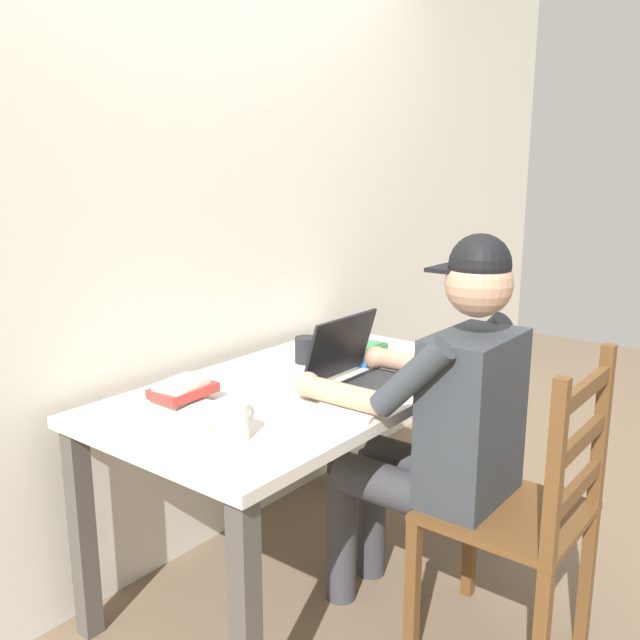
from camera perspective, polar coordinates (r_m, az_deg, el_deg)
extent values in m
plane|color=brown|center=(2.59, -1.24, -20.61)|extent=(8.00, 8.00, 0.00)
cube|color=silver|center=(2.49, -9.96, 9.72)|extent=(6.00, 0.04, 2.60)
cube|color=beige|center=(2.28, -1.33, -5.75)|extent=(1.39, 0.78, 0.03)
cube|color=#4C4742|center=(1.81, -6.24, -24.04)|extent=(0.06, 0.06, 0.68)
cube|color=#4C4742|center=(2.76, 13.08, -10.70)|extent=(0.06, 0.06, 0.68)
cube|color=#4C4742|center=(2.27, -19.26, -16.51)|extent=(0.06, 0.06, 0.68)
cube|color=#4C4742|center=(3.08, 1.41, -7.81)|extent=(0.06, 0.06, 0.68)
cube|color=#33383D|center=(2.05, 12.60, -7.97)|extent=(0.34, 0.20, 0.50)
sphere|color=tan|center=(1.94, 13.16, 2.99)|extent=(0.19, 0.19, 0.19)
sphere|color=black|center=(1.93, 13.24, 4.51)|extent=(0.17, 0.17, 0.17)
cube|color=black|center=(1.97, 10.96, 4.22)|extent=(0.13, 0.10, 0.01)
cylinder|color=#38383D|center=(2.16, 6.27, -13.82)|extent=(0.13, 0.40, 0.13)
cylinder|color=#38383D|center=(2.30, 8.69, -12.15)|extent=(0.13, 0.40, 0.13)
cylinder|color=#38383D|center=(2.37, 1.81, -17.54)|extent=(0.10, 0.10, 0.46)
cylinder|color=#38383D|center=(2.50, 4.34, -15.85)|extent=(0.10, 0.10, 0.46)
cylinder|color=#33383D|center=(1.87, 7.66, -4.83)|extent=(0.10, 0.25, 0.25)
cylinder|color=tan|center=(2.02, 1.90, -6.26)|extent=(0.07, 0.28, 0.07)
sphere|color=tan|center=(2.10, -1.03, -5.42)|extent=(0.08, 0.08, 0.08)
cylinder|color=#33383D|center=(2.21, 12.93, -2.25)|extent=(0.10, 0.25, 0.25)
cylinder|color=tan|center=(2.34, 7.70, -3.66)|extent=(0.07, 0.28, 0.07)
sphere|color=tan|center=(2.40, 4.69, -3.15)|extent=(0.08, 0.08, 0.08)
cube|color=brown|center=(2.11, 15.28, -15.22)|extent=(0.42, 0.42, 0.02)
cube|color=brown|center=(2.44, 12.48, -17.15)|extent=(0.04, 0.04, 0.44)
cube|color=brown|center=(2.15, 7.75, -21.45)|extent=(0.04, 0.04, 0.44)
cube|color=brown|center=(2.33, 21.42, -19.33)|extent=(0.04, 0.04, 0.44)
cube|color=brown|center=(2.12, 22.49, -8.20)|extent=(0.04, 0.04, 0.48)
cube|color=brown|center=(1.78, 19.07, -11.97)|extent=(0.04, 0.04, 0.48)
cube|color=brown|center=(2.00, 20.65, -13.11)|extent=(0.36, 0.02, 0.04)
cube|color=brown|center=(1.94, 20.98, -9.38)|extent=(0.36, 0.02, 0.04)
cube|color=brown|center=(1.90, 21.32, -5.45)|extent=(0.36, 0.02, 0.04)
cube|color=black|center=(2.21, 4.74, -5.68)|extent=(0.33, 0.23, 0.02)
cube|color=#2B2B2D|center=(2.21, 4.75, -5.45)|extent=(0.29, 0.17, 0.00)
cube|color=black|center=(2.26, 1.70, -2.24)|extent=(0.33, 0.07, 0.21)
cube|color=silver|center=(2.26, 1.70, -2.24)|extent=(0.29, 0.06, 0.18)
ellipsoid|color=black|center=(2.46, 8.33, -3.63)|extent=(0.06, 0.10, 0.03)
cylinder|color=silver|center=(1.83, -7.26, -8.42)|extent=(0.08, 0.08, 0.10)
torus|color=silver|center=(1.86, -6.08, -7.82)|extent=(0.05, 0.01, 0.05)
cylinder|color=black|center=(2.50, -1.13, -2.51)|extent=(0.09, 0.09, 0.09)
torus|color=black|center=(2.54, -0.34, -2.15)|extent=(0.05, 0.01, 0.05)
cube|color=gray|center=(2.13, -11.65, -6.52)|extent=(0.15, 0.12, 0.03)
cube|color=#BC332D|center=(2.12, -11.37, -5.82)|extent=(0.19, 0.13, 0.03)
cube|color=white|center=(2.10, -11.49, -5.25)|extent=(0.16, 0.12, 0.02)
cube|color=#2D5B9E|center=(2.52, 3.38, -3.10)|extent=(0.16, 0.14, 0.03)
cube|color=#38844C|center=(2.53, 3.44, -2.36)|extent=(0.17, 0.15, 0.03)
cube|color=white|center=(2.05, 2.52, -7.25)|extent=(0.28, 0.25, 0.01)
cube|color=silver|center=(2.00, -9.76, -7.85)|extent=(0.23, 0.19, 0.02)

